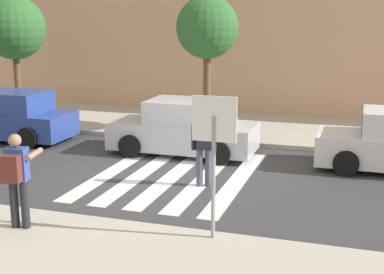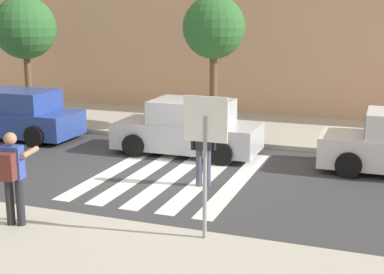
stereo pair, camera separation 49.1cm
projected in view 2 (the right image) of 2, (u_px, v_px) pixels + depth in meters
name	position (u px, v px, depth m)	size (l,w,h in m)	color
ground_plane	(172.00, 177.00, 13.06)	(120.00, 120.00, 0.00)	#38383A
sidewalk_far	(237.00, 127.00, 18.54)	(60.00, 4.80, 0.14)	#B2AD9E
building_facade_far	(267.00, 25.00, 21.81)	(56.00, 4.00, 6.93)	tan
crosswalk_stripe_0	(117.00, 169.00, 13.78)	(0.44, 5.20, 0.01)	silver
crosswalk_stripe_1	(145.00, 172.00, 13.51)	(0.44, 5.20, 0.01)	silver
crosswalk_stripe_2	(175.00, 175.00, 13.25)	(0.44, 5.20, 0.01)	silver
crosswalk_stripe_3	(205.00, 178.00, 12.98)	(0.44, 5.20, 0.01)	silver
crosswalk_stripe_4	(237.00, 182.00, 12.71)	(0.44, 5.20, 0.01)	silver
stop_sign	(205.00, 136.00, 8.80)	(0.76, 0.08, 2.45)	gray
photographer_with_backpack	(12.00, 171.00, 9.50)	(0.68, 0.91, 1.72)	#232328
pedestrian_crossing	(203.00, 145.00, 12.18)	(0.55, 0.35, 1.72)	#474C60
parked_car_blue	(18.00, 116.00, 17.10)	(4.10, 1.92, 1.55)	#284293
parked_car_silver	(188.00, 129.00, 15.15)	(4.10, 1.92, 1.55)	#B7BABF
street_tree_west	(25.00, 28.00, 19.55)	(2.29, 2.29, 4.42)	brown
street_tree_center	(214.00, 29.00, 16.83)	(1.98, 1.98, 4.34)	brown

